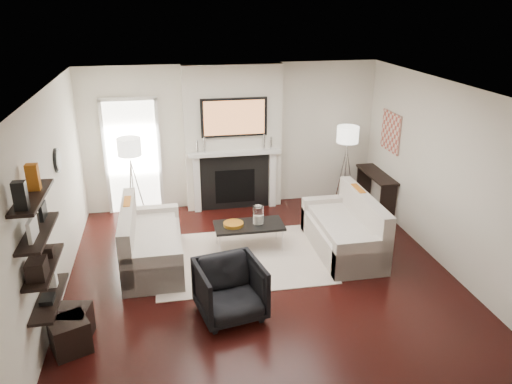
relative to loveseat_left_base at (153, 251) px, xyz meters
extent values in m
plane|color=black|center=(1.54, -0.83, -0.21)|extent=(6.00, 6.00, 0.00)
plane|color=white|center=(1.54, -0.83, 2.49)|extent=(6.00, 6.00, 0.00)
plane|color=silver|center=(1.54, 2.17, 1.14)|extent=(5.50, 0.00, 5.50)
plane|color=silver|center=(1.54, -3.83, 1.14)|extent=(5.50, 0.00, 5.50)
plane|color=silver|center=(-1.21, -0.83, 1.14)|extent=(0.00, 6.00, 6.00)
plane|color=silver|center=(4.29, -0.83, 1.14)|extent=(0.00, 6.00, 6.00)
cube|color=silver|center=(1.54, 2.04, 1.14)|extent=(1.80, 0.25, 2.70)
cube|color=black|center=(1.54, 1.91, 0.31)|extent=(1.30, 0.02, 1.04)
cube|color=black|center=(1.54, 1.90, 0.24)|extent=(0.75, 0.02, 0.65)
cube|color=white|center=(0.82, 1.88, 0.34)|extent=(0.12, 0.08, 1.10)
cube|color=white|center=(2.26, 1.88, 0.34)|extent=(0.12, 0.08, 1.10)
cube|color=white|center=(1.54, 1.86, 0.91)|extent=(1.70, 0.18, 0.07)
cube|color=black|center=(1.54, 1.88, 1.57)|extent=(1.20, 0.06, 0.70)
cube|color=#BF723F|center=(1.54, 1.85, 1.57)|extent=(1.10, 0.00, 0.62)
cylinder|color=silver|center=(0.99, 1.87, 1.09)|extent=(0.04, 0.04, 0.30)
cylinder|color=silver|center=(0.86, 1.87, 1.06)|extent=(0.04, 0.04, 0.24)
cylinder|color=silver|center=(2.09, 1.87, 1.09)|extent=(0.04, 0.04, 0.30)
cylinder|color=silver|center=(2.22, 1.87, 1.06)|extent=(0.04, 0.04, 0.24)
cube|color=white|center=(-0.31, 2.15, 0.84)|extent=(0.90, 0.02, 2.10)
cube|color=white|center=(-0.79, 2.13, 0.84)|extent=(0.06, 0.06, 2.16)
cube|color=white|center=(0.17, 2.13, 0.84)|extent=(0.06, 0.06, 2.16)
cube|color=white|center=(-0.31, 2.13, 1.92)|extent=(1.02, 0.06, 0.06)
cube|color=#C4B0A0|center=(1.32, -0.10, -0.20)|extent=(2.60, 2.00, 0.01)
cube|color=#C0B3A8|center=(0.00, 0.00, 0.00)|extent=(0.85, 1.80, 0.42)
cube|color=#C0B3A8|center=(-0.33, 0.00, 0.32)|extent=(0.18, 1.80, 0.80)
cube|color=#C0B3A8|center=(0.00, -0.81, 0.09)|extent=(0.85, 0.18, 0.60)
cube|color=#C0B3A8|center=(0.00, 0.81, 0.09)|extent=(0.85, 0.18, 0.60)
cube|color=#C0B3A8|center=(0.05, 0.00, 0.26)|extent=(0.63, 1.44, 0.10)
cube|color=#B66016|center=(-0.33, 0.30, 0.52)|extent=(0.10, 0.42, 0.42)
cube|color=black|center=(-0.33, -0.30, 0.51)|extent=(0.10, 0.40, 0.40)
cube|color=#C0B3A8|center=(2.95, -0.13, 0.00)|extent=(0.85, 1.80, 0.42)
cube|color=#C0B3A8|center=(3.29, -0.13, 0.32)|extent=(0.18, 1.80, 0.80)
cube|color=#C0B3A8|center=(2.95, -0.94, 0.09)|extent=(0.85, 0.18, 0.60)
cube|color=#C0B3A8|center=(2.95, 0.68, 0.09)|extent=(0.85, 0.18, 0.60)
cube|color=#C0B3A8|center=(2.90, -0.13, 0.26)|extent=(0.63, 1.44, 0.10)
cube|color=#B66016|center=(3.29, 0.17, 0.52)|extent=(0.10, 0.42, 0.42)
cube|color=black|center=(3.29, -0.43, 0.51)|extent=(0.10, 0.40, 0.40)
cube|color=black|center=(1.51, 0.23, 0.19)|extent=(1.10, 0.55, 0.04)
cylinder|color=silver|center=(1.01, 0.01, -0.02)|extent=(0.02, 0.02, 0.38)
cylinder|color=silver|center=(2.01, 0.01, -0.02)|extent=(0.02, 0.02, 0.38)
cylinder|color=silver|center=(1.01, 0.45, -0.02)|extent=(0.02, 0.02, 0.38)
cylinder|color=silver|center=(2.01, 0.45, -0.02)|extent=(0.02, 0.02, 0.38)
cylinder|color=white|center=(1.66, 0.23, 0.35)|extent=(0.18, 0.18, 0.31)
cylinder|color=white|center=(1.66, 0.23, 0.29)|extent=(0.10, 0.10, 0.15)
cylinder|color=#C58220|center=(1.26, 0.23, 0.24)|extent=(0.32, 0.32, 0.05)
imported|color=black|center=(0.96, -1.52, 0.19)|extent=(0.91, 0.87, 0.81)
cylinder|color=silver|center=(-0.31, 1.47, 0.39)|extent=(0.02, 0.02, 1.20)
cylinder|color=white|center=(-0.31, 1.47, 1.24)|extent=(0.40, 0.40, 0.30)
cylinder|color=silver|center=(-0.20, 1.47, 0.39)|extent=(0.25, 0.02, 1.23)
cylinder|color=silver|center=(-0.37, 1.56, 0.39)|extent=(0.14, 0.22, 1.23)
cylinder|color=silver|center=(-0.37, 1.37, 0.39)|extent=(0.14, 0.22, 1.23)
cylinder|color=silver|center=(3.59, 1.55, 0.39)|extent=(0.02, 0.02, 1.20)
cylinder|color=white|center=(3.59, 1.55, 1.24)|extent=(0.40, 0.40, 0.30)
cylinder|color=silver|center=(3.70, 1.55, 0.39)|extent=(0.25, 0.02, 1.23)
cylinder|color=silver|center=(3.53, 1.64, 0.39)|extent=(0.14, 0.22, 1.23)
cylinder|color=silver|center=(3.53, 1.45, 0.39)|extent=(0.14, 0.22, 1.23)
cube|color=black|center=(4.11, 1.29, 0.52)|extent=(0.35, 1.20, 0.04)
cube|color=black|center=(4.11, 0.74, 0.14)|extent=(0.30, 0.04, 0.71)
cube|color=black|center=(4.11, 1.84, 0.14)|extent=(0.30, 0.04, 0.71)
cube|color=#B9715C|center=(4.27, 1.22, 1.34)|extent=(0.03, 0.70, 0.70)
cube|color=black|center=(-1.08, -1.83, 0.49)|extent=(0.25, 1.00, 0.03)
cube|color=black|center=(-1.08, -1.83, 0.89)|extent=(0.25, 1.00, 0.04)
cube|color=black|center=(-1.08, -1.83, 1.29)|extent=(0.25, 1.00, 0.04)
cube|color=black|center=(-1.08, -1.83, 1.69)|extent=(0.25, 1.00, 0.04)
cube|color=black|center=(-1.08, -2.20, 1.85)|extent=(0.12, 0.10, 0.28)
cube|color=#B66016|center=(-1.08, -1.67, 1.85)|extent=(0.12, 0.10, 0.28)
cube|color=white|center=(-1.08, -2.00, 1.42)|extent=(0.04, 0.30, 0.22)
cube|color=black|center=(-1.08, -1.51, 1.40)|extent=(0.04, 0.22, 0.18)
cube|color=black|center=(-1.08, -2.10, 1.01)|extent=(0.18, 0.25, 0.20)
cube|color=black|center=(-1.08, -1.65, 0.97)|extent=(0.15, 0.12, 0.12)
cube|color=black|center=(-1.08, -1.92, 0.53)|extent=(0.14, 0.20, 0.05)
cube|color=white|center=(-1.08, -1.61, 0.60)|extent=(0.10, 0.10, 0.18)
cylinder|color=black|center=(-1.19, 0.07, 1.49)|extent=(0.04, 0.34, 0.34)
cylinder|color=white|center=(-1.17, 0.07, 1.49)|extent=(0.01, 0.29, 0.29)
cube|color=black|center=(-0.93, -1.65, -0.01)|extent=(0.47, 0.47, 0.40)
cube|color=black|center=(-0.93, -1.86, -0.01)|extent=(0.53, 0.53, 0.40)
camera|label=1|loc=(0.28, -6.86, 3.58)|focal=35.00mm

